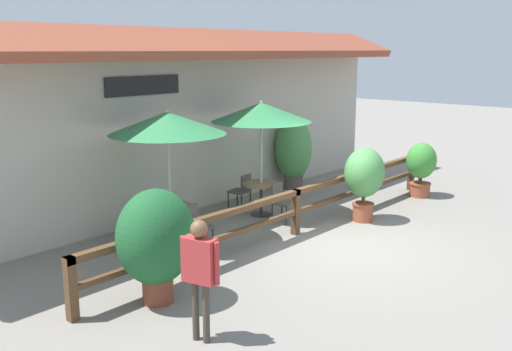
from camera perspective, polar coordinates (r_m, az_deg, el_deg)
name	(u,v)px	position (r m, az deg, el deg)	size (l,w,h in m)	color
ground_plane	(338,245)	(11.32, 8.19, -6.94)	(60.00, 60.00, 0.00)	gray
building_facade	(193,118)	(13.45, -6.33, 5.69)	(14.28, 1.49, 4.23)	#BCB7A8
patio_railing	(296,202)	(11.69, 4.00, -2.64)	(10.40, 0.14, 0.95)	brown
patio_umbrella_near	(167,123)	(10.98, -8.85, 5.21)	(2.25, 2.25, 2.63)	#B7B2A8
dining_table_near	(170,213)	(11.33, -8.55, -3.72)	(0.85, 0.85, 0.76)	olive
chair_near_streetside	(196,225)	(10.92, -6.03, -4.94)	(0.49, 0.49, 0.86)	#514C47
chair_near_wallside	(146,213)	(11.82, -10.96, -3.74)	(0.51, 0.51, 0.86)	#514C47
patio_umbrella_middle	(261,112)	(12.74, 0.53, 6.35)	(2.25, 2.25, 2.63)	#B7B2A8
dining_table_middle	(261,190)	(13.05, 0.52, -1.41)	(0.85, 0.85, 0.76)	olive
chair_middle_streetside	(282,200)	(12.63, 2.60, -2.48)	(0.45, 0.45, 0.86)	#514C47
chair_middle_wallside	(242,190)	(13.55, -1.45, -1.43)	(0.48, 0.48, 0.86)	#514C47
potted_plant_broad_leaf	(421,165)	(15.28, 16.19, 0.99)	(0.83, 0.75, 1.41)	#9E4C33
potted_plant_tall_tropical	(364,176)	(12.74, 10.78, -0.06)	(0.95, 0.86, 1.65)	#9E4C33
potted_plant_entrance_palm	(156,239)	(8.61, -9.97, -6.31)	(1.22, 1.10, 1.76)	brown
potted_plant_corner_fern	(294,151)	(15.54, 3.77, 2.48)	(1.06, 0.95, 1.96)	#564C47
pedestrian	(200,265)	(7.38, -5.64, -8.86)	(0.30, 0.57, 1.65)	#42382D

